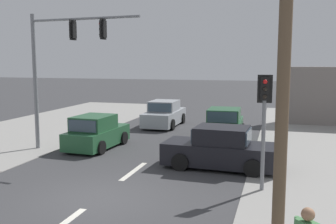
{
  "coord_description": "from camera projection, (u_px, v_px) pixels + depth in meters",
  "views": [
    {
      "loc": [
        4.99,
        -9.94,
        3.97
      ],
      "look_at": [
        1.0,
        4.0,
        2.07
      ],
      "focal_mm": 42.0,
      "sensor_mm": 36.0,
      "label": 1
    }
  ],
  "objects": [
    {
      "name": "sedan_crossing_left",
      "position": [
        224.0,
        125.0,
        19.98
      ],
      "size": [
        2.0,
        4.29,
        1.56
      ],
      "color": "#235633",
      "rests_on": "ground"
    },
    {
      "name": "hatchback_oncoming_near",
      "position": [
        96.0,
        133.0,
        17.88
      ],
      "size": [
        1.93,
        3.72,
        1.53
      ],
      "color": "#235633",
      "rests_on": "ground"
    },
    {
      "name": "traffic_signal_mast",
      "position": [
        58.0,
        57.0,
        16.91
      ],
      "size": [
        5.27,
        0.65,
        6.0
      ],
      "color": "slate",
      "rests_on": "ground"
    },
    {
      "name": "sedan_oncoming_mid",
      "position": [
        164.0,
        115.0,
        23.98
      ],
      "size": [
        1.91,
        4.25,
        1.56
      ],
      "color": "#A3A8AD",
      "rests_on": "ground"
    },
    {
      "name": "lane_dash_mid",
      "position": [
        134.0,
        171.0,
        14.22
      ],
      "size": [
        0.2,
        2.4,
        0.01
      ],
      "primitive_type": "cube",
      "color": "silver",
      "rests_on": "ground"
    },
    {
      "name": "lane_dash_far",
      "position": [
        171.0,
        143.0,
        18.98
      ],
      "size": [
        0.2,
        2.4,
        0.01
      ],
      "primitive_type": "cube",
      "color": "silver",
      "rests_on": "ground"
    },
    {
      "name": "pedestal_signal_right_kerb",
      "position": [
        264.0,
        113.0,
        11.78
      ],
      "size": [
        0.44,
        0.29,
        3.56
      ],
      "color": "slate",
      "rests_on": "ground"
    },
    {
      "name": "sedan_receding_far",
      "position": [
        221.0,
        149.0,
        14.56
      ],
      "size": [
        4.32,
        2.05,
        1.56
      ],
      "color": "black",
      "rests_on": "ground"
    },
    {
      "name": "ground_plane",
      "position": [
        97.0,
        199.0,
        11.36
      ],
      "size": [
        140.0,
        140.0,
        0.0
      ],
      "primitive_type": "plane",
      "color": "#3A3A3D"
    }
  ]
}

